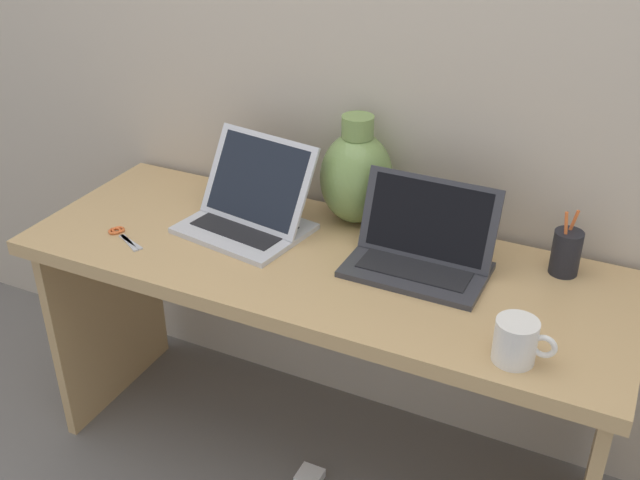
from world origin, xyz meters
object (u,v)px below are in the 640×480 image
object	(u,v)px
coffee_mug	(517,341)
power_brick	(310,477)
green_vase	(356,176)
pen_cup	(566,252)
laptop_right	(422,246)
laptop_left	(251,206)
scissors	(121,235)

from	to	relation	value
coffee_mug	power_brick	size ratio (longest dim) A/B	1.83
green_vase	power_brick	bearing A→B (deg)	-88.05
pen_cup	power_brick	bearing A→B (deg)	-153.02
laptop_right	laptop_left	bearing A→B (deg)	-179.63
scissors	pen_cup	bearing A→B (deg)	16.38
coffee_mug	power_brick	world-z (taller)	coffee_mug
green_vase	pen_cup	world-z (taller)	green_vase
coffee_mug	pen_cup	distance (m)	0.39
power_brick	pen_cup	bearing A→B (deg)	26.98
green_vase	scissors	xyz separation A→B (m)	(-0.53, -0.36, -0.13)
coffee_mug	scissors	distance (m)	1.07
pen_cup	scissors	xyz separation A→B (m)	(-1.09, -0.32, -0.05)
power_brick	laptop_right	bearing A→B (deg)	34.69
laptop_left	power_brick	size ratio (longest dim) A/B	5.11
pen_cup	power_brick	xyz separation A→B (m)	(-0.56, -0.28, -0.75)
pen_cup	scissors	world-z (taller)	pen_cup
coffee_mug	pen_cup	size ratio (longest dim) A/B	0.76
green_vase	coffee_mug	size ratio (longest dim) A/B	2.36
green_vase	power_brick	size ratio (longest dim) A/B	4.32
laptop_left	pen_cup	bearing A→B (deg)	8.83
laptop_left	green_vase	xyz separation A→B (m)	(0.24, 0.16, 0.07)
laptop_right	pen_cup	distance (m)	0.35
coffee_mug	power_brick	distance (m)	0.91
laptop_right	coffee_mug	xyz separation A→B (m)	(0.29, -0.27, -0.01)
pen_cup	scissors	distance (m)	1.14
laptop_right	scissors	distance (m)	0.80
pen_cup	laptop_left	bearing A→B (deg)	-171.17
pen_cup	coffee_mug	bearing A→B (deg)	-94.23
pen_cup	green_vase	bearing A→B (deg)	176.59
power_brick	green_vase	bearing A→B (deg)	91.95
laptop_right	green_vase	xyz separation A→B (m)	(-0.24, 0.16, 0.08)
scissors	coffee_mug	bearing A→B (deg)	-3.73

